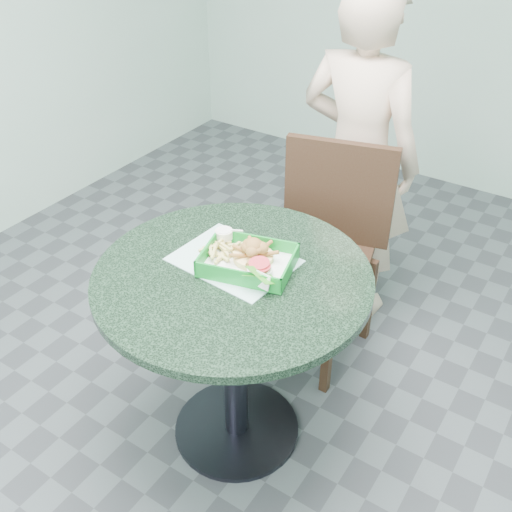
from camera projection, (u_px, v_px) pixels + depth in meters
The scene contains 10 objects.
floor at pixel (237, 429), 2.37m from camera, with size 4.00×5.00×0.02m, color #303335.
cafe_table at pixel (234, 318), 2.04m from camera, with size 0.91×0.91×0.75m.
dining_chair at pixel (323, 239), 2.53m from camera, with size 0.46×0.46×0.93m.
diner_person at pixel (358, 156), 2.60m from camera, with size 0.57×0.38×1.57m, color beige.
placemat at pixel (234, 265), 2.00m from camera, with size 0.38×0.29×0.00m, color #A7DAD7.
food_basket at pixel (248, 268), 1.95m from camera, with size 0.29×0.21×0.06m.
crab_sandwich at pixel (255, 257), 1.95m from camera, with size 0.13×0.13×0.08m.
fries_pile at pixel (229, 248), 2.01m from camera, with size 0.11×0.12×0.04m, color #CEC066, non-canonical shape.
sauce_ramekin at pixel (235, 236), 2.05m from camera, with size 0.06×0.06×0.03m.
garnish_cup at pixel (255, 277), 1.87m from camera, with size 0.12×0.12×0.05m.
Camera 1 is at (0.92, -1.25, 1.92)m, focal length 42.00 mm.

